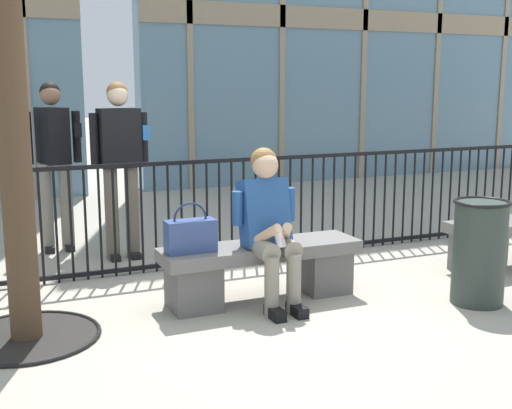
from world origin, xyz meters
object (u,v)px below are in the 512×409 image
Objects in this scene: stone_bench at (261,266)px; seated_person_with_phone at (269,222)px; handbag_on_bench at (191,235)px; trash_can at (479,251)px; bystander_at_railing at (120,157)px; bystander_further_back at (54,153)px.

seated_person_with_phone reaches higher than stone_bench.
trash_can is (2.09, -0.74, -0.16)m from handbag_on_bench.
bystander_at_railing is at bearing 113.22° from stone_bench.
stone_bench is 1.32× the size of seated_person_with_phone.
bystander_further_back is 2.10× the size of trash_can.
handbag_on_bench is at bearing 168.56° from seated_person_with_phone.
stone_bench is at bearing -60.76° from bystander_further_back.
trash_can is at bearing -47.60° from bystander_at_railing.
seated_person_with_phone is at bearing 157.45° from trash_can.
bystander_at_railing and bystander_further_back have the same top height.
bystander_at_railing is 1.00× the size of bystander_further_back.
bystander_further_back is (-1.28, 2.41, 0.35)m from seated_person_with_phone.
seated_person_with_phone is 0.60m from handbag_on_bench.
bystander_further_back is at bearing 132.58° from trash_can.
bystander_further_back is (-1.27, 2.28, 0.73)m from stone_bench.
bystander_at_railing is (-0.73, 1.70, 0.73)m from stone_bench.
trash_can is (1.51, -0.75, 0.15)m from stone_bench.
bystander_further_back reaches higher than trash_can.
bystander_further_back is at bearing 106.90° from handbag_on_bench.
bystander_further_back is 4.16m from trash_can.
bystander_at_railing reaches higher than trash_can.
bystander_at_railing reaches higher than stone_bench.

